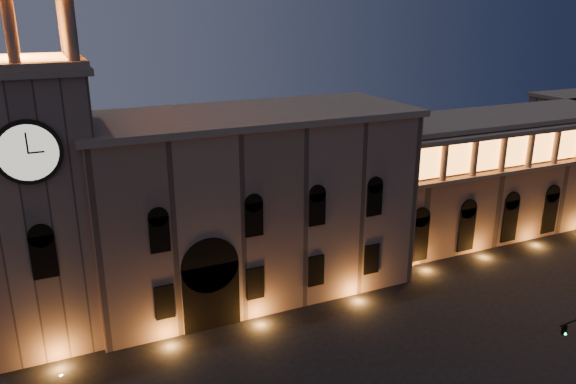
# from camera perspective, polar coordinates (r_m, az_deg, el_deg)

# --- Properties ---
(government_building) EXTENTS (30.80, 12.80, 17.60)m
(government_building) POSITION_cam_1_polar(r_m,az_deg,el_deg) (53.71, -3.86, -1.14)
(government_building) COLOR #7D6051
(government_building) RESTS_ON ground
(clock_tower) EXTENTS (9.80, 9.80, 32.40)m
(clock_tower) POSITION_cam_1_polar(r_m,az_deg,el_deg) (48.63, -24.26, -0.23)
(clock_tower) COLOR #7D6051
(clock_tower) RESTS_ON ground
(colonnade_wing) EXTENTS (40.60, 11.50, 14.50)m
(colonnade_wing) POSITION_cam_1_polar(r_m,az_deg,el_deg) (74.14, 21.02, 1.98)
(colonnade_wing) COLOR #785C4C
(colonnade_wing) RESTS_ON ground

